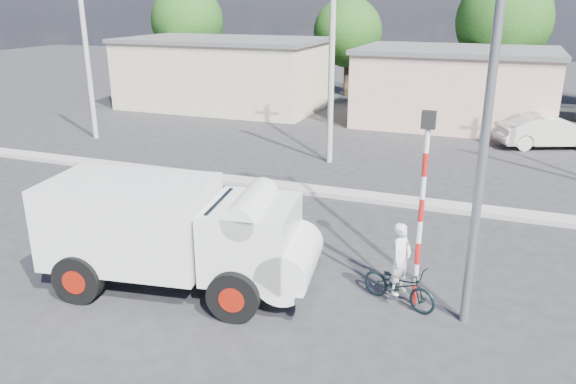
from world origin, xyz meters
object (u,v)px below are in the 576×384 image
(car_cream, at_px, (548,131))
(streetlight, at_px, (482,85))
(truck, at_px, (180,233))
(bicycle, at_px, (399,285))
(traffic_pole, at_px, (423,195))
(cyclist, at_px, (400,271))

(car_cream, relative_size, streetlight, 0.51)
(truck, distance_m, bicycle, 5.07)
(bicycle, xyz_separation_m, traffic_pole, (0.33, 0.11, 2.12))
(truck, relative_size, cyclist, 3.96)
(car_cream, bearing_deg, bicycle, 143.58)
(bicycle, xyz_separation_m, car_cream, (3.77, 16.62, 0.28))
(cyclist, height_order, car_cream, cyclist)
(truck, bearing_deg, cyclist, 3.90)
(traffic_pole, height_order, streetlight, streetlight)
(cyclist, height_order, traffic_pole, traffic_pole)
(truck, xyz_separation_m, streetlight, (6.13, 0.90, 3.54))
(bicycle, distance_m, cyclist, 0.34)
(bicycle, distance_m, streetlight, 4.67)
(cyclist, relative_size, streetlight, 0.18)
(cyclist, xyz_separation_m, car_cream, (3.77, 16.62, -0.06))
(streetlight, bearing_deg, truck, -171.65)
(traffic_pole, bearing_deg, streetlight, -17.73)
(car_cream, distance_m, streetlight, 17.50)
(truck, height_order, cyclist, truck)
(truck, relative_size, car_cream, 1.41)
(car_cream, bearing_deg, streetlight, 147.91)
(truck, xyz_separation_m, bicycle, (4.86, 1.09, -0.95))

